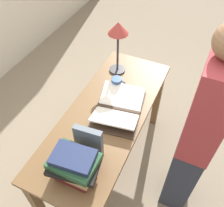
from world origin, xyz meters
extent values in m
plane|color=gray|center=(0.00, 0.00, 0.00)|extent=(12.00, 12.00, 0.00)
cube|color=brown|center=(0.00, 0.00, 0.73)|extent=(1.46, 0.56, 0.03)
cube|color=brown|center=(0.68, -0.23, 0.36)|extent=(0.06, 0.06, 0.72)
cube|color=brown|center=(-0.68, 0.23, 0.36)|extent=(0.06, 0.06, 0.72)
cube|color=brown|center=(0.68, 0.23, 0.36)|extent=(0.06, 0.06, 0.72)
cube|color=#38281E|center=(0.06, -0.07, 0.76)|extent=(0.08, 0.33, 0.02)
cube|color=#38281E|center=(-0.06, -0.09, 0.75)|extent=(0.28, 0.37, 0.01)
cube|color=#38281E|center=(0.19, -0.05, 0.75)|extent=(0.28, 0.37, 0.01)
cube|color=white|center=(-0.05, -0.09, 0.79)|extent=(0.25, 0.35, 0.08)
cube|color=white|center=(0.18, -0.05, 0.79)|extent=(0.25, 0.35, 0.08)
cube|color=maroon|center=(-0.52, -0.05, 0.77)|extent=(0.18, 0.21, 0.05)
cube|color=tan|center=(-0.52, -0.05, 0.82)|extent=(0.19, 0.24, 0.05)
cube|color=black|center=(-0.52, -0.05, 0.87)|extent=(0.26, 0.32, 0.03)
cube|color=#234C2D|center=(-0.52, -0.05, 0.90)|extent=(0.21, 0.27, 0.04)
cube|color=#1E284C|center=(-0.52, -0.05, 0.94)|extent=(0.19, 0.26, 0.04)
cube|color=slate|center=(-0.34, -0.04, 0.87)|extent=(0.06, 0.19, 0.23)
cylinder|color=#2D2D33|center=(0.48, 0.13, 0.76)|extent=(0.14, 0.14, 0.02)
cylinder|color=#2D2D33|center=(0.48, 0.13, 0.94)|extent=(0.02, 0.02, 0.35)
cone|color=#99332D|center=(0.48, 0.13, 1.16)|extent=(0.16, 0.16, 0.10)
cylinder|color=#335184|center=(0.27, 0.04, 0.80)|extent=(0.08, 0.08, 0.10)
torus|color=#335184|center=(0.29, 0.00, 0.80)|extent=(0.03, 0.06, 0.06)
cube|color=#2D3342|center=(0.00, -0.65, 0.39)|extent=(0.31, 0.20, 0.78)
cube|color=#9E3338|center=(0.00, -0.65, 1.12)|extent=(0.36, 0.20, 0.67)
camera|label=1|loc=(-1.08, -0.54, 2.16)|focal=40.00mm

